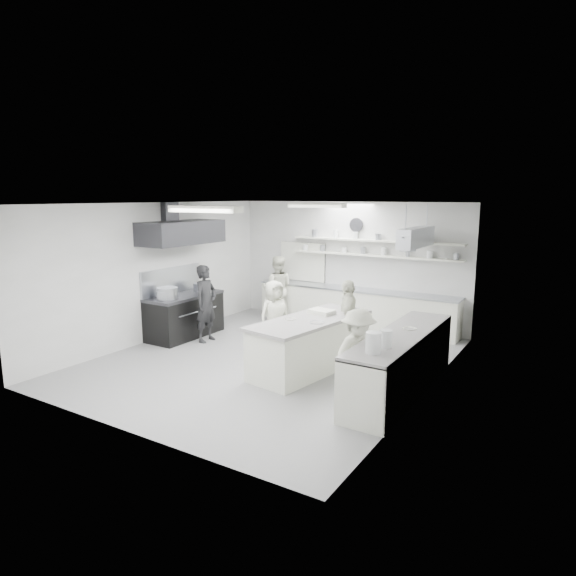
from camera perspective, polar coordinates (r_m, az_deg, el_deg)
The scene contains 27 objects.
floor at distance 9.80m, azimuth -1.96°, elevation -8.28°, with size 6.00×7.00×0.02m, color #989898.
ceiling at distance 9.28m, azimuth -2.08°, elevation 9.65°, with size 6.00×7.00×0.02m, color white.
wall_back at distance 12.46m, azimuth 6.95°, elevation 2.83°, with size 6.00×0.04×3.00m, color silver.
wall_front at distance 6.86m, azimuth -18.48°, elevation -3.93°, with size 6.00×0.04×3.00m, color silver.
wall_left at distance 11.35m, azimuth -14.74°, elevation 1.81°, with size 0.04×7.00×3.00m, color silver.
wall_right at distance 8.18m, azimuth 15.76°, elevation -1.50°, with size 0.04×7.00×3.00m, color silver.
stove at distance 11.55m, azimuth -11.69°, elevation -3.23°, with size 0.80×1.80×0.90m, color black.
exhaust_hood at distance 11.26m, azimuth -12.05°, elevation 6.21°, with size 0.85×2.00×0.50m, color #2D2E32.
back_counter at distance 12.25m, azimuth 7.52°, elevation -2.26°, with size 5.00×0.60×0.92m, color silver.
shelf_lower at distance 12.03m, azimuth 9.74°, elevation 3.68°, with size 4.20×0.26×0.04m, color silver.
shelf_upper at distance 12.00m, azimuth 9.80°, elevation 5.34°, with size 4.20×0.26×0.04m, color silver.
pass_through_window at distance 13.04m, azimuth 1.71°, elevation 3.02°, with size 1.30×0.04×1.00m, color black.
wall_clock at distance 12.25m, azimuth 7.82°, elevation 7.14°, with size 0.32×0.32×0.05m, color white.
right_counter at distance 8.37m, azimuth 12.69°, elevation -8.42°, with size 0.74×3.30×0.94m, color silver.
pot_rack at distance 10.63m, azimuth 14.39°, elevation 5.61°, with size 0.30×1.60×0.40m, color #A7ABB5.
light_fixture_front at distance 7.85m, azimuth -9.47°, elevation 8.86°, with size 1.30×0.25×0.10m, color silver.
light_fixture_rear at distance 10.83m, azimuth 3.29°, elevation 9.39°, with size 1.30×0.25×0.10m, color silver.
prep_island at distance 9.17m, azimuth 2.54°, elevation -6.56°, with size 0.92×2.48×0.91m, color silver.
stove_pot at distance 11.07m, azimuth -13.57°, elevation -0.68°, with size 0.44×0.44×0.29m, color #A7ABB5.
cook_stove at distance 10.99m, azimuth -9.32°, elevation -1.76°, with size 0.61×0.40×1.68m, color black.
cook_back at distance 12.64m, azimuth -1.24°, elevation -0.06°, with size 0.81×0.63×1.66m, color silver.
cook_island_left at distance 10.28m, azimuth -1.58°, elevation -3.13°, with size 0.71×0.46×1.45m, color silver.
cook_island_right at distance 9.72m, azimuth 6.83°, elevation -3.63°, with size 0.92×0.38×1.57m, color silver.
cook_right at distance 7.85m, azimuth 7.95°, elevation -7.56°, with size 0.94×0.54×1.45m, color silver.
bowl_island_a at distance 8.77m, azimuth 3.29°, elevation -4.07°, with size 0.25×0.25×0.06m, color #A7ABB5.
bowl_island_b at distance 8.96m, azimuth 0.25°, elevation -3.72°, with size 0.20×0.20×0.06m, color silver.
bowl_right at distance 8.51m, azimuth 13.64°, elevation -4.63°, with size 0.22×0.22×0.05m, color silver.
Camera 1 is at (5.15, -7.72, 3.14)m, focal length 31.21 mm.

